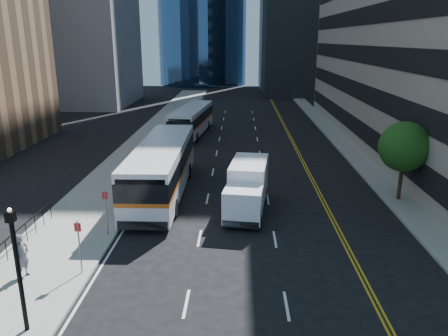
% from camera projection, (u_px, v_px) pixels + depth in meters
% --- Properties ---
extents(ground, '(160.00, 160.00, 0.00)m').
position_uv_depth(ground, '(268.00, 257.00, 21.17)').
color(ground, black).
rests_on(ground, ground).
extents(sidewalk_west, '(5.00, 90.00, 0.15)m').
position_uv_depth(sidewalk_west, '(152.00, 140.00, 45.45)').
color(sidewalk_west, gray).
rests_on(sidewalk_west, ground).
extents(sidewalk_east, '(2.00, 90.00, 0.15)m').
position_uv_depth(sidewalk_east, '(340.00, 141.00, 44.80)').
color(sidewalk_east, gray).
rests_on(sidewalk_east, ground).
extents(street_tree, '(3.20, 3.20, 5.10)m').
position_uv_depth(street_tree, '(404.00, 147.00, 27.50)').
color(street_tree, '#332114').
rests_on(street_tree, sidewalk_east).
extents(lamp_post, '(0.28, 0.28, 4.56)m').
position_uv_depth(lamp_post, '(18.00, 265.00, 14.94)').
color(lamp_post, black).
rests_on(lamp_post, sidewalk_west).
extents(bus_front, '(3.09, 13.56, 3.49)m').
position_uv_depth(bus_front, '(162.00, 167.00, 29.33)').
color(bus_front, silver).
rests_on(bus_front, ground).
extents(bus_rear, '(3.82, 11.93, 3.02)m').
position_uv_depth(bus_rear, '(192.00, 120.00, 47.76)').
color(bus_rear, white).
rests_on(bus_rear, ground).
extents(box_truck, '(2.87, 6.38, 2.95)m').
position_uv_depth(box_truck, '(247.00, 187.00, 26.40)').
color(box_truck, white).
rests_on(box_truck, ground).
extents(pedestrian, '(0.64, 0.83, 2.01)m').
position_uv_depth(pedestrian, '(22.00, 256.00, 18.88)').
color(pedestrian, '#53535A').
rests_on(pedestrian, sidewalk_west).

